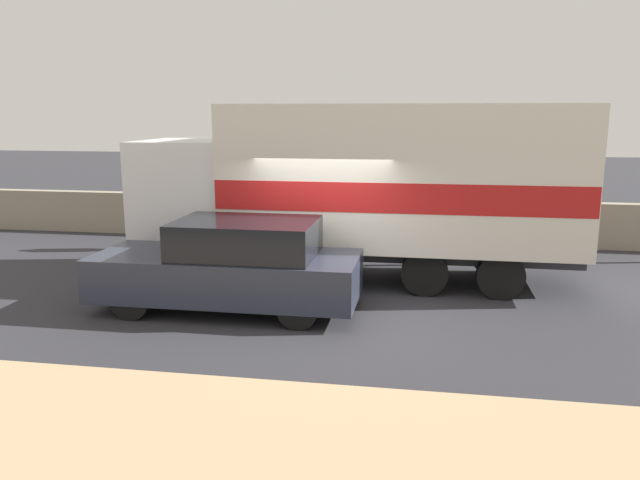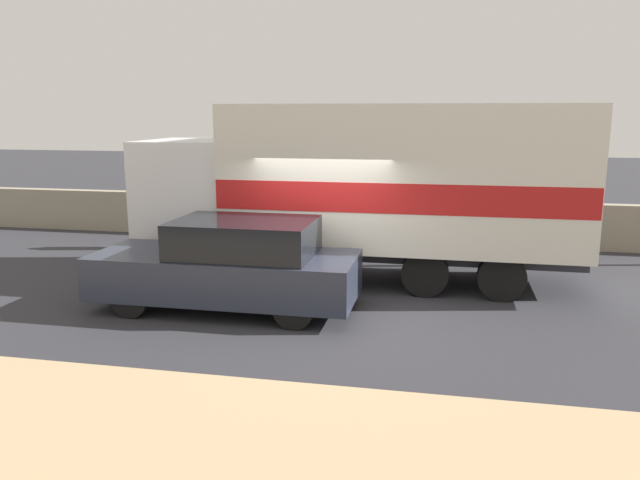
# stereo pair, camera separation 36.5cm
# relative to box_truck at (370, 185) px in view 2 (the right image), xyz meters

# --- Properties ---
(ground_plane) EXTENTS (80.00, 80.00, 0.00)m
(ground_plane) POSITION_rel_box_truck_xyz_m (-0.70, -2.24, -1.91)
(ground_plane) COLOR #2D2D33
(stone_wall_backdrop) EXTENTS (60.00, 0.35, 1.13)m
(stone_wall_backdrop) POSITION_rel_box_truck_xyz_m (-0.70, 3.85, -1.35)
(stone_wall_backdrop) COLOR gray
(stone_wall_backdrop) RESTS_ON ground_plane
(box_truck) EXTENTS (8.65, 2.47, 3.46)m
(box_truck) POSITION_rel_box_truck_xyz_m (0.00, 0.00, 0.00)
(box_truck) COLOR silver
(box_truck) RESTS_ON ground_plane
(car_hatchback) EXTENTS (4.46, 1.74, 1.56)m
(car_hatchback) POSITION_rel_box_truck_xyz_m (-2.05, -2.39, -1.14)
(car_hatchback) COLOR #282D3D
(car_hatchback) RESTS_ON ground_plane
(pedestrian) EXTENTS (0.40, 0.40, 1.84)m
(pedestrian) POSITION_rel_box_truck_xyz_m (-5.47, 1.87, -0.96)
(pedestrian) COLOR #1E1E2D
(pedestrian) RESTS_ON ground_plane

